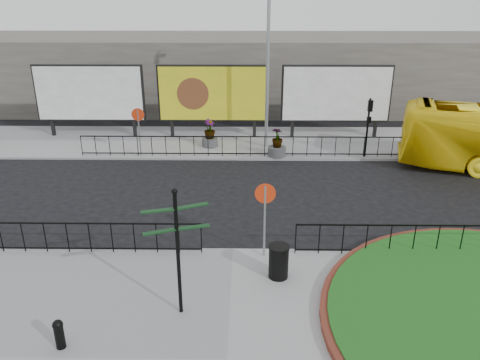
{
  "coord_description": "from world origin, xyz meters",
  "views": [
    {
      "loc": [
        0.4,
        -13.39,
        7.93
      ],
      "look_at": [
        0.2,
        2.2,
        1.66
      ],
      "focal_mm": 35.0,
      "sensor_mm": 36.0,
      "label": 1
    }
  ],
  "objects_px": {
    "planter_a": "(210,135)",
    "litter_bin": "(279,261)",
    "fingerpost_sign": "(177,240)",
    "planter_b": "(277,145)",
    "bollard": "(59,333)",
    "billboard_mid": "(213,94)",
    "lamp_post": "(268,58)"
  },
  "relations": [
    {
      "from": "planter_a",
      "to": "litter_bin",
      "type": "bearing_deg",
      "value": -76.89
    },
    {
      "from": "fingerpost_sign",
      "to": "planter_a",
      "type": "relative_size",
      "value": 2.34
    },
    {
      "from": "fingerpost_sign",
      "to": "planter_b",
      "type": "xyz_separation_m",
      "value": [
        3.28,
        12.67,
        -1.56
      ]
    },
    {
      "from": "bollard",
      "to": "planter_a",
      "type": "height_order",
      "value": "planter_a"
    },
    {
      "from": "bollard",
      "to": "litter_bin",
      "type": "bearing_deg",
      "value": 29.68
    },
    {
      "from": "fingerpost_sign",
      "to": "planter_b",
      "type": "height_order",
      "value": "fingerpost_sign"
    },
    {
      "from": "bollard",
      "to": "litter_bin",
      "type": "relative_size",
      "value": 0.75
    },
    {
      "from": "billboard_mid",
      "to": "litter_bin",
      "type": "bearing_deg",
      "value": -78.84
    },
    {
      "from": "billboard_mid",
      "to": "bollard",
      "type": "distance_m",
      "value": 17.9
    },
    {
      "from": "litter_bin",
      "to": "billboard_mid",
      "type": "bearing_deg",
      "value": 101.16
    },
    {
      "from": "fingerpost_sign",
      "to": "planter_b",
      "type": "distance_m",
      "value": 13.18
    },
    {
      "from": "lamp_post",
      "to": "planter_a",
      "type": "relative_size",
      "value": 6.14
    },
    {
      "from": "billboard_mid",
      "to": "planter_b",
      "type": "relative_size",
      "value": 4.15
    },
    {
      "from": "fingerpost_sign",
      "to": "bollard",
      "type": "relative_size",
      "value": 4.56
    },
    {
      "from": "lamp_post",
      "to": "planter_b",
      "type": "relative_size",
      "value": 6.18
    },
    {
      "from": "litter_bin",
      "to": "planter_b",
      "type": "bearing_deg",
      "value": 86.76
    },
    {
      "from": "bollard",
      "to": "planter_a",
      "type": "bearing_deg",
      "value": 81.33
    },
    {
      "from": "fingerpost_sign",
      "to": "planter_b",
      "type": "relative_size",
      "value": 2.36
    },
    {
      "from": "lamp_post",
      "to": "bollard",
      "type": "distance_m",
      "value": 17.11
    },
    {
      "from": "litter_bin",
      "to": "bollard",
      "type": "bearing_deg",
      "value": -150.32
    },
    {
      "from": "planter_b",
      "to": "planter_a",
      "type": "bearing_deg",
      "value": 155.8
    },
    {
      "from": "bollard",
      "to": "planter_b",
      "type": "xyz_separation_m",
      "value": [
        5.95,
        14.05,
        0.15
      ]
    },
    {
      "from": "bollard",
      "to": "litter_bin",
      "type": "xyz_separation_m",
      "value": [
        5.32,
        3.03,
        0.1
      ]
    },
    {
      "from": "billboard_mid",
      "to": "planter_a",
      "type": "bearing_deg",
      "value": -91.76
    },
    {
      "from": "billboard_mid",
      "to": "lamp_post",
      "type": "xyz_separation_m",
      "value": [
        3.01,
        -1.97,
        2.23
      ]
    },
    {
      "from": "billboard_mid",
      "to": "bollard",
      "type": "bearing_deg",
      "value": -97.9
    },
    {
      "from": "fingerpost_sign",
      "to": "litter_bin",
      "type": "relative_size",
      "value": 3.41
    },
    {
      "from": "lamp_post",
      "to": "planter_b",
      "type": "distance_m",
      "value": 4.46
    },
    {
      "from": "billboard_mid",
      "to": "planter_b",
      "type": "height_order",
      "value": "billboard_mid"
    },
    {
      "from": "billboard_mid",
      "to": "litter_bin",
      "type": "height_order",
      "value": "billboard_mid"
    },
    {
      "from": "billboard_mid",
      "to": "bollard",
      "type": "xyz_separation_m",
      "value": [
        -2.45,
        -17.62,
        -2.06
      ]
    },
    {
      "from": "planter_a",
      "to": "planter_b",
      "type": "relative_size",
      "value": 1.01
    }
  ]
}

